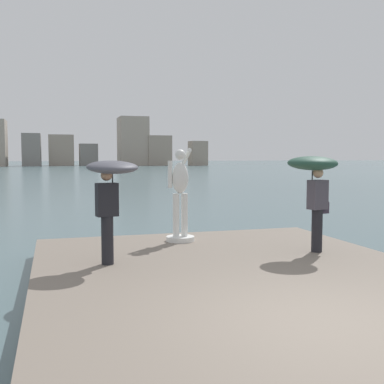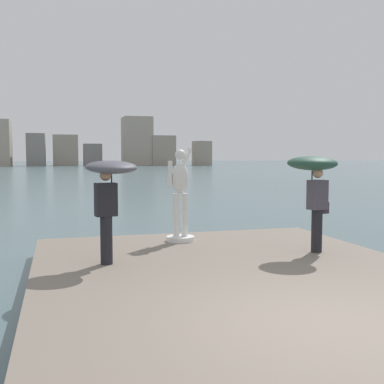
% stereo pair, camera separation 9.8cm
% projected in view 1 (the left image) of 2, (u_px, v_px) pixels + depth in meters
% --- Properties ---
extents(ground_plane, '(400.00, 400.00, 0.00)m').
position_uv_depth(ground_plane, '(87.00, 182.00, 43.91)').
color(ground_plane, '#4C666B').
extents(pier, '(6.84, 9.85, 0.40)m').
position_uv_depth(pier, '(256.00, 294.00, 7.47)').
color(pier, slate).
rests_on(pier, ground).
extents(statue_white_figure, '(0.65, 0.89, 2.15)m').
position_uv_depth(statue_white_figure, '(180.00, 200.00, 10.94)').
color(statue_white_figure, white).
rests_on(statue_white_figure, pier).
extents(onlooker_left, '(1.07, 1.08, 1.91)m').
position_uv_depth(onlooker_left, '(110.00, 183.00, 8.59)').
color(onlooker_left, black).
rests_on(onlooker_left, pier).
extents(onlooker_right, '(1.22, 1.22, 1.98)m').
position_uv_depth(onlooker_right, '(314.00, 176.00, 9.63)').
color(onlooker_right, black).
rests_on(onlooker_right, pier).
extents(distant_skyline, '(71.04, 12.60, 12.42)m').
position_uv_depth(distant_skyline, '(40.00, 145.00, 115.02)').
color(distant_skyline, gray).
rests_on(distant_skyline, ground).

